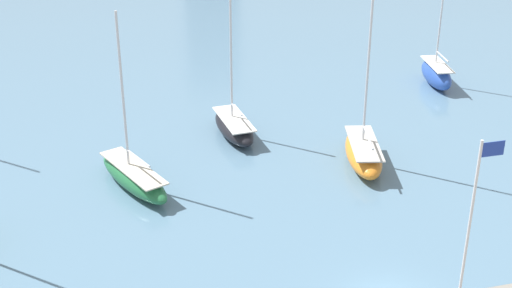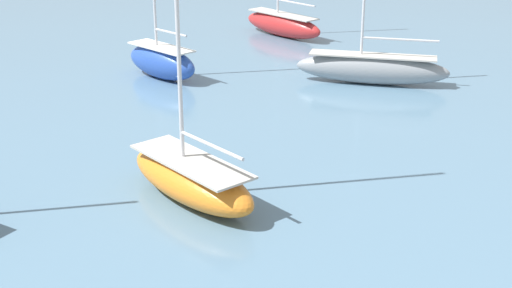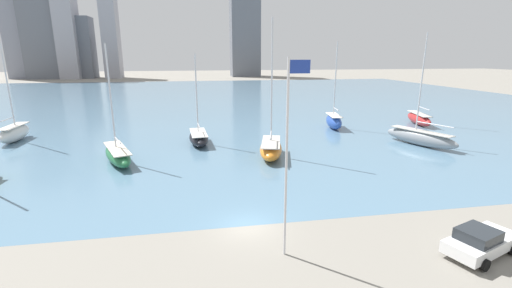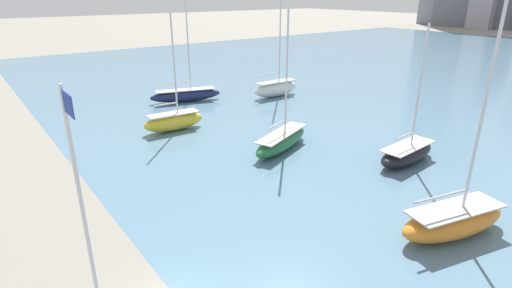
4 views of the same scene
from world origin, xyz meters
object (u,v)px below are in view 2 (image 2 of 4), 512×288
at_px(sailboat_gray, 372,68).
at_px(sailboat_orange, 191,177).
at_px(sailboat_red, 283,23).
at_px(sailboat_blue, 162,61).

bearing_deg(sailboat_gray, sailboat_orange, 163.10).
bearing_deg(sailboat_red, sailboat_orange, -140.56).
bearing_deg(sailboat_gray, sailboat_red, 33.93).
distance_m(sailboat_red, sailboat_gray, 15.30).
height_order(sailboat_blue, sailboat_orange, sailboat_orange).
bearing_deg(sailboat_blue, sailboat_gray, -51.23).
bearing_deg(sailboat_gray, sailboat_blue, 97.80).
xyz_separation_m(sailboat_blue, sailboat_gray, (6.99, -12.20, -0.15)).
xyz_separation_m(sailboat_orange, sailboat_gray, (20.45, 1.83, 0.02)).
height_order(sailboat_blue, sailboat_red, sailboat_red).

